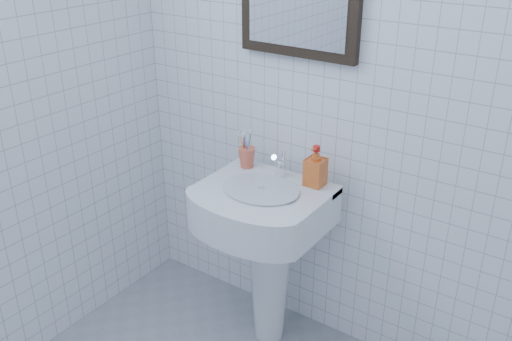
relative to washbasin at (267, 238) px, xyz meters
The scene contains 5 objects.
wall_back 0.83m from the washbasin, 34.34° to the left, with size 2.20×0.02×2.50m, color white.
washbasin is the anchor object (origin of this frame).
faucet 0.31m from the washbasin, 90.00° to the left, with size 0.05×0.10×0.11m.
toothbrush_cup 0.35m from the washbasin, 150.94° to the left, with size 0.07×0.07×0.09m, color #E56443, non-canonical shape.
soap_dispenser 0.38m from the washbasin, 34.80° to the left, with size 0.07×0.08×0.17m, color red.
Camera 1 is at (0.79, -0.70, 1.78)m, focal length 40.00 mm.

